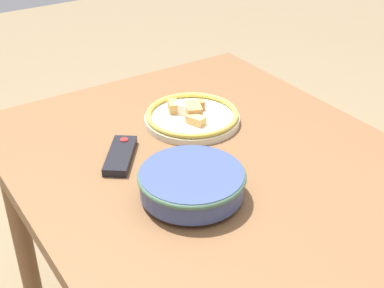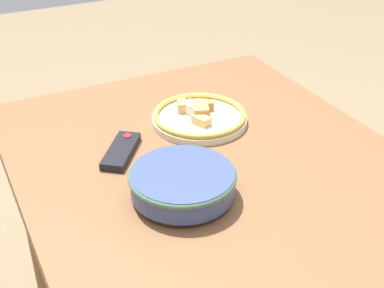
# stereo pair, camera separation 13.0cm
# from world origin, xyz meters

# --- Properties ---
(dining_table) EXTENTS (1.19, 0.91, 0.74)m
(dining_table) POSITION_xyz_m (0.00, 0.00, 0.65)
(dining_table) COLOR brown
(dining_table) RESTS_ON ground_plane
(noodle_bowl) EXTENTS (0.24, 0.24, 0.07)m
(noodle_bowl) POSITION_xyz_m (-0.06, 0.13, 0.78)
(noodle_bowl) COLOR #384775
(noodle_bowl) RESTS_ON dining_table
(food_plate) EXTENTS (0.26, 0.26, 0.05)m
(food_plate) POSITION_xyz_m (0.23, -0.06, 0.76)
(food_plate) COLOR beige
(food_plate) RESTS_ON dining_table
(tv_remote) EXTENTS (0.16, 0.14, 0.02)m
(tv_remote) POSITION_xyz_m (0.17, 0.19, 0.75)
(tv_remote) COLOR black
(tv_remote) RESTS_ON dining_table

